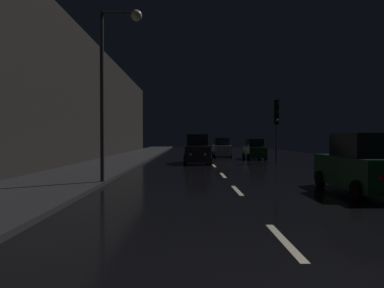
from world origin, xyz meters
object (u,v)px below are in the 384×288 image
at_px(car_parked_right_far, 254,150).
at_px(car_parked_right_near, 361,166).
at_px(car_distant_taillights, 222,148).
at_px(car_approaching_headlights, 197,150).
at_px(traffic_light_far_right, 276,117).
at_px(streetlamp_overhead, 113,69).

height_order(car_parked_right_far, car_parked_right_near, car_parked_right_near).
xyz_separation_m(car_distant_taillights, car_parked_right_near, (2.63, -21.92, 0.06)).
height_order(car_approaching_headlights, car_parked_right_far, car_approaching_headlights).
xyz_separation_m(traffic_light_far_right, car_approaching_headlights, (-6.15, -0.41, -2.54)).
relative_size(streetlamp_overhead, car_distant_taillights, 1.83).
relative_size(car_parked_right_far, car_distant_taillights, 0.95).
bearing_deg(car_parked_right_far, car_distant_taillights, 36.66).
height_order(traffic_light_far_right, car_parked_right_far, traffic_light_far_right).
relative_size(car_parked_right_far, car_parked_right_near, 0.89).
bearing_deg(car_distant_taillights, car_approaching_headlights, 162.10).
xyz_separation_m(streetlamp_overhead, car_approaching_headlights, (3.67, 11.57, -3.68)).
xyz_separation_m(streetlamp_overhead, car_parked_right_far, (9.02, 16.46, -3.84)).
bearing_deg(streetlamp_overhead, car_parked_right_far, 61.29).
height_order(streetlamp_overhead, car_approaching_headlights, streetlamp_overhead).
bearing_deg(car_parked_right_far, traffic_light_far_right, -169.85).
bearing_deg(streetlamp_overhead, traffic_light_far_right, 50.67).
relative_size(traffic_light_far_right, car_parked_right_far, 1.33).
distance_m(car_distant_taillights, car_parked_right_near, 22.08).
xyz_separation_m(car_approaching_headlights, car_distant_taillights, (2.72, 8.42, -0.12)).
bearing_deg(car_approaching_headlights, streetlamp_overhead, -17.58).
bearing_deg(streetlamp_overhead, car_distant_taillights, 72.28).
distance_m(streetlamp_overhead, car_parked_right_far, 19.16).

